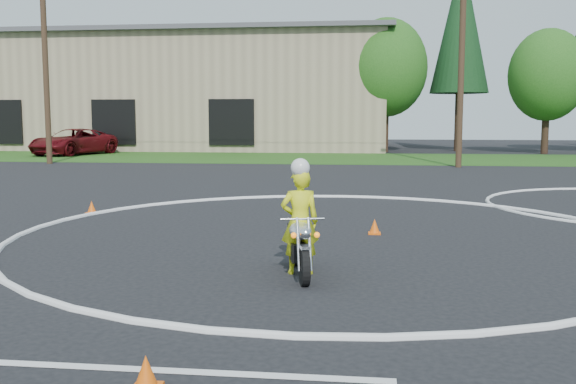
# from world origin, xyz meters

# --- Properties ---
(ground) EXTENTS (120.00, 120.00, 0.00)m
(ground) POSITION_xyz_m (0.00, 0.00, 0.00)
(ground) COLOR black
(ground) RESTS_ON ground
(grass_strip) EXTENTS (120.00, 10.00, 0.02)m
(grass_strip) POSITION_xyz_m (0.00, 27.00, 0.01)
(grass_strip) COLOR #1E4714
(grass_strip) RESTS_ON ground
(course_markings) EXTENTS (19.05, 19.05, 0.12)m
(course_markings) POSITION_xyz_m (2.17, 4.35, 0.01)
(course_markings) COLOR silver
(course_markings) RESTS_ON ground
(primary_motorcycle) EXTENTS (0.63, 1.72, 0.92)m
(primary_motorcycle) POSITION_xyz_m (-0.22, -0.33, 0.45)
(primary_motorcycle) COLOR black
(primary_motorcycle) RESTS_ON ground
(rider_primary_grp) EXTENTS (0.63, 0.49, 1.70)m
(rider_primary_grp) POSITION_xyz_m (-0.23, -0.20, 0.82)
(rider_primary_grp) COLOR yellow
(rider_primary_grp) RESTS_ON ground
(pickup_grp) EXTENTS (4.25, 6.35, 1.62)m
(pickup_grp) POSITION_xyz_m (-17.22, 28.38, 0.81)
(pickup_grp) COLOR #57090F
(pickup_grp) RESTS_ON ground
(traffic_cones) EXTENTS (21.70, 11.46, 0.30)m
(traffic_cones) POSITION_xyz_m (3.16, 1.76, 0.14)
(traffic_cones) COLOR #F15C0C
(traffic_cones) RESTS_ON ground
(warehouse) EXTENTS (41.00, 17.00, 8.30)m
(warehouse) POSITION_xyz_m (-18.00, 39.99, 4.16)
(warehouse) COLOR tan
(warehouse) RESTS_ON ground
(utility_poles) EXTENTS (41.60, 1.12, 10.00)m
(utility_poles) POSITION_xyz_m (5.00, 21.00, 5.20)
(utility_poles) COLOR #473321
(utility_poles) RESTS_ON ground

